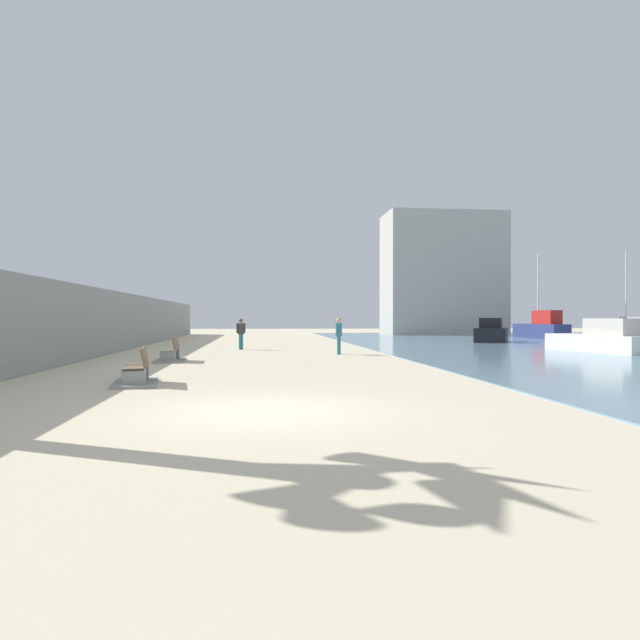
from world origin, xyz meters
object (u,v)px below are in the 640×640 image
person_standing (241,331)px  boat_far_right (602,340)px  boat_outer (630,329)px  bench_near (137,376)px  person_walking (339,333)px  boat_mid_bay (541,328)px  boat_far_left (491,333)px  bench_far (171,356)px

person_standing → boat_far_right: bearing=-15.1°
boat_far_right → boat_outer: (16.29, 20.87, 0.06)m
bench_near → person_walking: 13.37m
boat_mid_bay → boat_far_left: 9.44m
bench_far → person_walking: bearing=25.8°
bench_near → boat_far_right: 23.15m
bench_far → boat_outer: size_ratio=0.28×
person_standing → boat_mid_bay: bearing=28.5°
boat_far_left → boat_far_right: bearing=-86.9°
person_standing → boat_far_right: 18.66m
bench_far → person_walking: size_ratio=1.21×
boat_outer → boat_far_left: 19.18m
person_walking → boat_outer: size_ratio=0.23×
person_walking → boat_far_right: bearing=-0.9°
bench_near → boat_outer: size_ratio=0.29×
boat_far_left → person_standing: bearing=-158.1°
person_walking → boat_mid_bay: (19.67, 17.92, -0.12)m
person_walking → boat_outer: bearing=35.0°
person_standing → boat_far_right: (18.01, -4.87, -0.34)m
boat_far_right → boat_outer: size_ratio=0.77×
boat_mid_bay → boat_far_left: size_ratio=1.43×
bench_far → person_standing: 8.61m
boat_far_left → bench_far: bearing=-142.7°
bench_far → boat_far_right: boat_far_right is taller
bench_near → bench_far: size_ratio=1.04×
person_standing → boat_mid_bay: boat_mid_bay is taller
bench_near → boat_far_left: size_ratio=0.45×
bench_near → boat_mid_bay: 39.62m
boat_outer → boat_far_left: (-16.92, -9.01, -0.03)m
bench_far → boat_mid_bay: (26.98, 21.45, 0.68)m
bench_near → person_walking: person_walking is taller
boat_far_right → boat_far_left: bearing=93.1°
bench_near → boat_mid_bay: size_ratio=0.31×
boat_far_right → boat_far_left: size_ratio=1.20×
bench_far → boat_far_left: size_ratio=0.43×
boat_far_right → boat_mid_bay: 19.23m
boat_far_left → person_walking: bearing=-137.3°
bench_near → boat_far_left: 30.25m
bench_near → boat_far_left: boat_far_left is taller
boat_far_left → bench_near: bearing=-130.5°
person_walking → person_standing: (-4.76, 4.66, -0.04)m
bench_near → boat_mid_bay: bearing=47.6°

